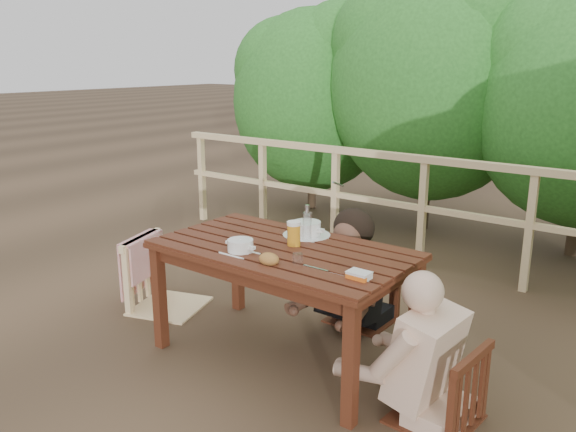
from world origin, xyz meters
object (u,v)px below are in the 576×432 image
Objects in this scene: chair_right at (439,347)px; beer_glass at (294,235)px; chair_left at (166,243)px; tumbler at (298,260)px; woman at (366,233)px; soup_near at (240,246)px; bottle at (307,224)px; butter_tub at (359,276)px; bread_roll at (269,259)px; table at (283,304)px; chair_far at (363,264)px; diner_right at (448,306)px; soup_far at (307,229)px.

beer_glass is at bearing -92.83° from chair_right.
chair_right is at bearing -111.80° from chair_left.
chair_right is at bearing 8.15° from tumbler.
soup_near is at bearing 74.88° from woman.
tumbler is at bearing -77.26° from chair_right.
bottle is 0.70m from butter_tub.
chair_right is 6.83× the size of bread_roll.
soup_near is 0.45m from bottle.
bottle is at bearing 118.20° from tumbler.
beer_glass is at bearing 61.44° from table.
chair_left is at bearing 173.04° from butter_tub.
chair_right is 0.86m from tumbler.
chair_far is 1.25m from diner_right.
bottle is at bearing -98.43° from chair_far.
chair_right is 1.24m from soup_near.
bread_roll is 0.16m from tumbler.
diner_right is at bearing -17.85° from soup_far.
bottle reaches higher than butter_tub.
bottle is at bearing -102.50° from chair_left.
chair_left is 1.05m from soup_near.
soup_near reaches higher than table.
chair_far is 1.09m from butter_tub.
woman is at bearing 90.96° from chair_far.
woman is at bearing -128.15° from chair_right.
chair_left is at bearing 176.24° from table.
bottle is at bearing -53.56° from soup_far.
bottle is at bearing 86.21° from beer_glass.
tumbler is (0.24, -0.18, 0.39)m from table.
table is 0.83m from woman.
chair_far is 2.78× the size of soup_far.
beer_glass is at bearing 130.25° from tumbler.
bread_roll reaches higher than tumbler.
tumbler is at bearing 102.45° from diner_right.
tumbler is (0.20, -0.37, -0.09)m from bottle.
tumbler reaches higher than table.
diner_right is at bearing 7.86° from tumbler.
beer_glass is 0.32m from tumbler.
bottle is (0.01, 0.13, 0.04)m from beer_glass.
beer_glass is 0.67× the size of bottle.
chair_left is at bearing -151.14° from chair_far.
bottle reaches higher than table.
chair_right is at bearing 138.22° from woman.
chair_far is at bearing 88.77° from bread_roll.
woman is at bearing 73.92° from soup_near.
chair_far is (1.27, 0.67, -0.08)m from chair_left.
chair_far is at bearing 81.63° from beer_glass.
diner_right is 10.80× the size of butter_tub.
soup_near is at bearing -124.42° from chair_left.
tumbler is at bearing 4.93° from soup_near.
table is 1.18× the size of diner_right.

